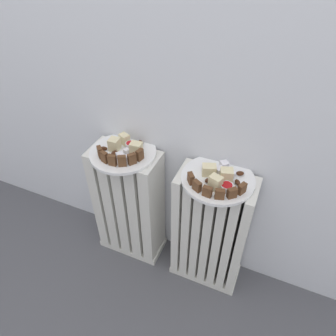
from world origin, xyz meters
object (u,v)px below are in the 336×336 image
Objects in this scene: plate_left at (123,153)px; radiator_left at (129,205)px; plate_right at (218,179)px; radiator_right at (210,232)px; fork at (226,176)px; jam_bowl_left at (131,145)px; jam_bowl_right at (227,187)px.

radiator_left is at bearing 180.00° from plate_left.
plate_left is 1.00× the size of plate_right.
radiator_right is 2.22× the size of plate_right.
radiator_right is at bearing -139.76° from fork.
radiator_right is at bearing 0.00° from radiator_left.
jam_bowl_left is (0.02, 0.03, 0.31)m from radiator_left.
jam_bowl_left reaches higher than radiator_right.
fork is (-0.02, 0.06, -0.01)m from jam_bowl_right.
radiator_left is 0.52m from jam_bowl_right.
fork is at bearing -1.89° from jam_bowl_left.
jam_bowl_right is (0.41, -0.05, 0.02)m from plate_left.
fork is (0.39, 0.02, 0.01)m from plate_left.
jam_bowl_left reaches higher than plate_right.
plate_left is at bearing 0.00° from radiator_left.
plate_left is 0.42m from jam_bowl_right.
radiator_right is at bearing -4.98° from jam_bowl_left.
jam_bowl_left reaches higher than fork.
plate_right is at bearing -4.98° from jam_bowl_left.
fork is at bearing 106.69° from jam_bowl_right.
fork is (0.02, 0.02, 0.30)m from radiator_right.
plate_left is 6.65× the size of jam_bowl_left.
plate_right is at bearing 0.00° from plate_left.
fork is at bearing 40.24° from radiator_right.
radiator_left is 0.50m from fork.
fork is (0.39, 0.02, 0.30)m from radiator_left.
plate_right is at bearing 0.00° from radiator_left.
plate_left is (-0.37, -0.00, 0.29)m from radiator_right.
radiator_left is at bearing 180.00° from plate_right.
jam_bowl_left reaches higher than plate_left.
jam_bowl_left is at bearing 175.02° from radiator_right.
plate_left is 2.68× the size of fork.
jam_bowl_right is 0.07m from fork.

